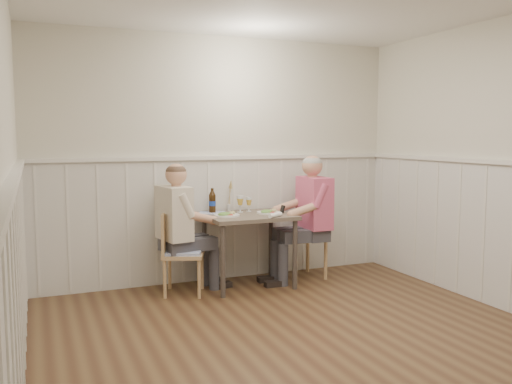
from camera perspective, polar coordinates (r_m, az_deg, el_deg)
ground_plane at (r=4.08m, az=6.98°, el=-16.50°), size 4.50×4.50×0.00m
room_shell at (r=3.77m, az=7.27°, el=5.33°), size 4.04×4.54×2.60m
wainscot at (r=4.47m, az=2.75°, el=-5.24°), size 4.00×4.49×1.34m
dining_table at (r=5.58m, az=-0.79°, el=-3.42°), size 0.87×0.70×0.75m
chair_right at (r=5.98m, az=5.36°, el=-4.22°), size 0.46×0.46×0.92m
chair_left at (r=5.39m, az=-8.17°, el=-6.02°), size 0.50×0.50×0.81m
man_in_pink at (r=5.84m, az=5.76°, el=-3.74°), size 0.64×0.44×1.37m
diner_cream at (r=5.40m, az=-8.20°, el=-4.85°), size 0.66×0.47×1.31m
plate_man at (r=5.62m, az=1.29°, el=-2.07°), size 0.25×0.25×0.06m
plate_diner at (r=5.43m, az=-3.17°, el=-2.35°), size 0.26×0.26×0.07m
beer_glass_a at (r=5.75m, az=-0.75°, el=-1.05°), size 0.06×0.06×0.15m
beer_glass_b at (r=5.68m, az=-1.68°, el=-0.97°), size 0.07×0.07×0.18m
beer_bottle at (r=5.68m, az=-4.62°, el=-1.04°), size 0.07×0.07×0.26m
rolled_napkin at (r=5.37m, az=2.04°, el=-2.44°), size 0.19×0.14×0.04m
grass_vase at (r=5.80m, az=-2.88°, el=-0.51°), size 0.04×0.04×0.34m
gingham_mat at (r=5.67m, az=-4.61°, el=-2.20°), size 0.33×0.30×0.01m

